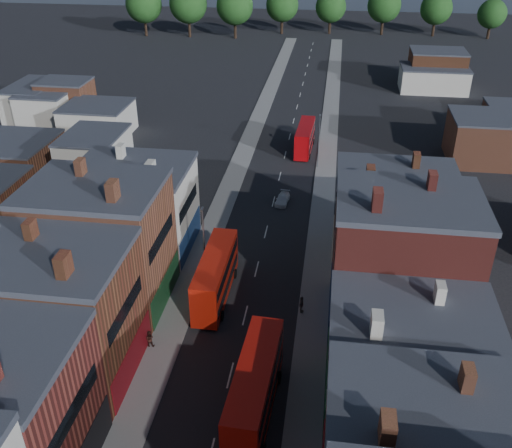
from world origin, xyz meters
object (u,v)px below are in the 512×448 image
(bus_0, at_px, (215,276))
(car_3, at_px, (282,199))
(bus_2, at_px, (305,138))
(car_1, at_px, (234,415))
(car_2, at_px, (226,268))
(ped_1, at_px, (149,339))
(bus_1, at_px, (255,389))
(ped_3, at_px, (301,304))

(bus_0, height_order, car_3, bus_0)
(bus_2, xyz_separation_m, car_1, (-1.66, -54.72, -1.60))
(bus_0, xyz_separation_m, car_2, (0.11, 4.45, -2.02))
(car_1, height_order, ped_1, ped_1)
(bus_1, relative_size, car_2, 2.95)
(ped_3, bearing_deg, bus_2, 7.06)
(bus_0, height_order, bus_1, bus_1)
(bus_1, bearing_deg, bus_0, 115.38)
(bus_2, height_order, car_1, bus_2)
(bus_2, height_order, ped_3, bus_2)
(car_2, xyz_separation_m, ped_3, (8.53, -5.84, 0.47))
(bus_2, bearing_deg, ped_3, -84.21)
(bus_0, xyz_separation_m, car_1, (4.54, -15.27, -1.90))
(bus_0, relative_size, ped_3, 6.17)
(car_3, xyz_separation_m, ped_1, (-8.90, -29.37, 0.39))
(ped_1, bearing_deg, ped_3, -158.95)
(car_2, relative_size, ped_3, 2.20)
(car_3, bearing_deg, bus_2, 90.88)
(bus_1, bearing_deg, bus_2, 92.56)
(bus_2, bearing_deg, bus_1, -87.87)
(car_1, bearing_deg, ped_1, 144.39)
(bus_2, xyz_separation_m, ped_3, (2.44, -40.85, -1.26))
(bus_0, relative_size, ped_1, 6.73)
(bus_2, distance_m, ped_3, 40.94)
(bus_1, distance_m, car_2, 19.82)
(car_2, xyz_separation_m, car_3, (4.43, 16.83, 0.00))
(car_1, xyz_separation_m, ped_1, (-8.90, 7.18, 0.27))
(bus_2, distance_m, car_1, 54.77)
(bus_2, bearing_deg, ped_1, -100.15)
(bus_2, relative_size, car_2, 2.50)
(car_1, xyz_separation_m, ped_3, (4.10, 13.88, 0.34))
(bus_2, relative_size, car_1, 2.41)
(bus_0, relative_size, car_3, 2.92)
(car_3, distance_m, ped_1, 30.69)
(ped_3, bearing_deg, car_3, 13.89)
(bus_0, relative_size, car_2, 2.81)
(bus_0, xyz_separation_m, ped_1, (-4.36, -8.09, -1.63))
(bus_2, xyz_separation_m, ped_1, (-10.56, -47.54, -1.34))
(car_2, distance_m, ped_3, 10.35)
(ped_3, bearing_deg, ped_1, 120.89)
(car_1, bearing_deg, car_2, 105.94)
(ped_3, bearing_deg, bus_0, 84.49)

